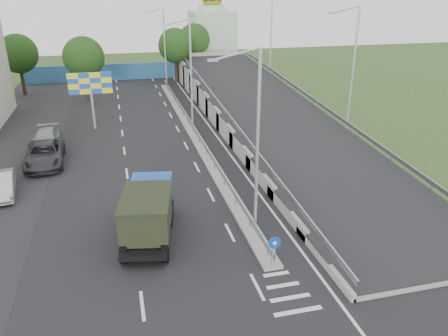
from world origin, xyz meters
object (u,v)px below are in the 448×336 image
object	(u,v)px
dump_truck	(149,210)
parked_car_b	(1,185)
church	(212,35)
lamp_post_near	(254,134)
parked_car_d	(46,140)
billboard	(90,87)
lamp_post_mid	(189,69)
lamp_post_far	(163,43)
parked_car_c	(44,154)
sign_bollard	(274,251)

from	to	relation	value
dump_truck	parked_car_b	xyz separation A→B (m)	(-9.11, 7.56, -0.85)
dump_truck	church	bearing A→B (deg)	84.49
lamp_post_near	dump_truck	world-z (taller)	lamp_post_near
lamp_post_near	parked_car_d	size ratio (longest dim) A/B	1.91
lamp_post_near	billboard	xyz separation A→B (m)	(-9.11, 22.00, -1.62)
lamp_post_mid	church	size ratio (longest dim) A/B	0.73
parked_car_d	lamp_post_far	bearing A→B (deg)	59.21
lamp_post_far	dump_truck	distance (m)	39.79
lamp_post_mid	dump_truck	distance (m)	20.42
dump_truck	parked_car_c	distance (m)	14.48
lamp_post_mid	lamp_post_far	distance (m)	20.00
parked_car_b	lamp_post_near	bearing A→B (deg)	-37.79
parked_car_d	church	bearing A→B (deg)	57.16
sign_bollard	parked_car_c	xyz separation A→B (m)	(-12.59, 17.34, -0.19)
lamp_post_far	lamp_post_mid	bearing A→B (deg)	-90.00
lamp_post_near	lamp_post_far	distance (m)	40.00
lamp_post_far	parked_car_d	size ratio (longest dim) A/B	1.91
sign_bollard	lamp_post_far	size ratio (longest dim) A/B	0.17
lamp_post_far	dump_truck	xyz separation A→B (m)	(-5.71, -39.15, -4.22)
dump_truck	parked_car_c	xyz separation A→B (m)	(-6.99, 12.67, -0.75)
lamp_post_mid	dump_truck	size ratio (longest dim) A/B	1.48
lamp_post_near	lamp_post_far	size ratio (longest dim) A/B	1.00
parked_car_c	parked_car_d	size ratio (longest dim) A/B	1.15
lamp_post_near	church	xyz separation A→B (m)	(9.89, 54.00, -0.50)
parked_car_d	dump_truck	bearing A→B (deg)	-66.78
lamp_post_far	parked_car_d	world-z (taller)	lamp_post_far
church	parked_car_b	bearing A→B (deg)	-118.46
lamp_post_mid	parked_car_b	bearing A→B (deg)	-141.98
lamp_post_mid	church	bearing A→B (deg)	73.78
sign_bollard	lamp_post_far	distance (m)	44.08
lamp_post_near	parked_car_b	xyz separation A→B (m)	(-14.82, 8.41, -5.07)
parked_car_b	parked_car_d	xyz separation A→B (m)	(1.75, 9.01, 0.03)
dump_truck	billboard	bearing A→B (deg)	109.97
lamp_post_far	parked_car_c	xyz separation A→B (m)	(-12.70, -26.48, -4.97)
parked_car_b	lamp_post_mid	bearing A→B (deg)	29.81
lamp_post_far	church	xyz separation A→B (m)	(9.89, 14.00, -0.50)
lamp_post_mid	billboard	world-z (taller)	lamp_post_mid
sign_bollard	lamp_post_mid	bearing A→B (deg)	89.74
lamp_post_near	lamp_post_mid	xyz separation A→B (m)	(0.00, 20.00, 0.00)
lamp_post_far	sign_bollard	bearing A→B (deg)	-90.14
lamp_post_near	lamp_post_mid	bearing A→B (deg)	90.00
lamp_post_mid	parked_car_b	size ratio (longest dim) A/B	2.26
sign_bollard	parked_car_c	size ratio (longest dim) A/B	0.28
lamp_post_near	parked_car_b	world-z (taller)	lamp_post_near
lamp_post_near	billboard	distance (m)	23.87
sign_bollard	dump_truck	distance (m)	7.32
parked_car_d	lamp_post_mid	bearing A→B (deg)	10.42
church	parked_car_d	bearing A→B (deg)	-122.12
church	dump_truck	distance (m)	55.52
sign_bollard	lamp_post_far	bearing A→B (deg)	89.86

